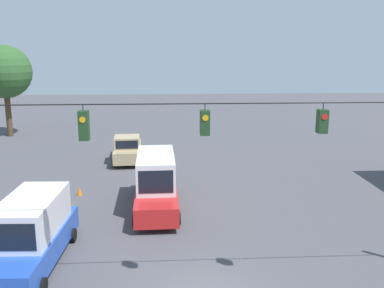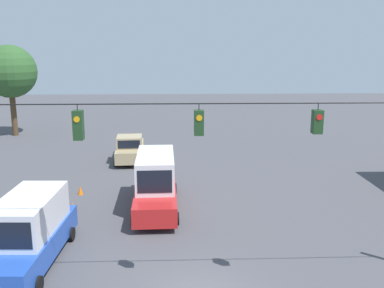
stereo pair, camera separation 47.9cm
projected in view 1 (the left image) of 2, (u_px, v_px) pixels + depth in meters
The scene contains 9 objects.
overhead_signal_span at pixel (202, 168), 14.61m from camera, with size 22.26×0.38×7.96m.
box_truck_red_withflow_mid at pixel (156, 182), 24.01m from camera, with size 2.58×7.41×3.04m.
pickup_truck_tan_withflow_far at pixel (128, 149), 33.96m from camera, with size 2.57×5.57×2.12m.
box_truck_blue_parked_shoulder at pixel (32, 232), 17.68m from camera, with size 2.68×6.82×2.84m.
traffic_cone_nearest at pixel (42, 256), 17.97m from camera, with size 0.31×0.31×0.56m, color orange.
traffic_cone_second at pixel (62, 229), 20.69m from camera, with size 0.31×0.31×0.56m, color orange.
traffic_cone_third at pixel (73, 208), 23.39m from camera, with size 0.31×0.31×0.56m, color orange.
traffic_cone_fourth at pixel (79, 191), 26.18m from camera, with size 0.31×0.31×0.56m, color orange.
tree_horizon_left at pixel (5, 72), 42.41m from camera, with size 5.28×5.28×9.17m.
Camera 1 is at (1.23, 13.73, 8.86)m, focal length 40.00 mm.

